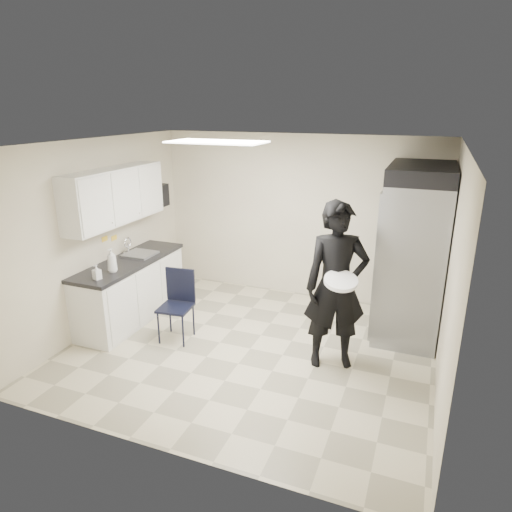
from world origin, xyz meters
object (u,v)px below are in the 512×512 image
at_px(commercial_fridge, 413,259).
at_px(man_tuxedo, 336,286).
at_px(lower_counter, 131,291).
at_px(folding_chair, 175,308).

distance_m(commercial_fridge, man_tuxedo, 1.44).
height_order(lower_counter, folding_chair, folding_chair).
distance_m(lower_counter, folding_chair, 0.99).
bearing_deg(folding_chair, man_tuxedo, -0.95).
height_order(commercial_fridge, man_tuxedo, commercial_fridge).
height_order(lower_counter, commercial_fridge, commercial_fridge).
bearing_deg(lower_counter, folding_chair, -19.00).
xyz_separation_m(lower_counter, folding_chair, (0.93, -0.32, 0.03)).
xyz_separation_m(commercial_fridge, folding_chair, (-2.85, -1.40, -0.59)).
bearing_deg(lower_counter, man_tuxedo, -2.67).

